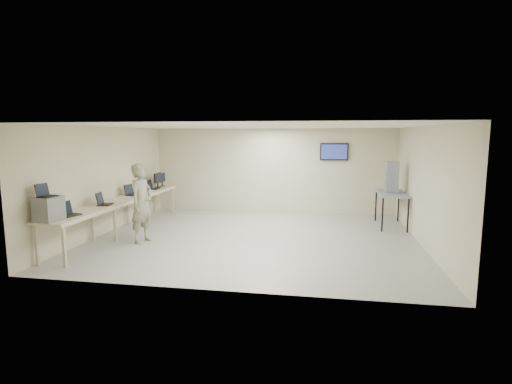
% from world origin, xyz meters
% --- Properties ---
extents(room, '(8.01, 7.01, 2.81)m').
position_xyz_m(room, '(0.03, 0.06, 1.41)').
color(room, '#AAAAAA').
rests_on(room, ground).
extents(workbench, '(0.76, 6.00, 0.90)m').
position_xyz_m(workbench, '(-3.59, 0.00, 0.83)').
color(workbench, beige).
rests_on(workbench, ground).
extents(equipment_box, '(0.46, 0.51, 0.48)m').
position_xyz_m(equipment_box, '(-3.65, -2.75, 1.14)').
color(equipment_box, slate).
rests_on(equipment_box, workbench).
extents(laptop_on_box, '(0.32, 0.36, 0.26)m').
position_xyz_m(laptop_on_box, '(-3.70, -2.75, 1.45)').
color(laptop_on_box, black).
rests_on(laptop_on_box, equipment_box).
extents(laptop_0, '(0.40, 0.44, 0.30)m').
position_xyz_m(laptop_0, '(-3.61, -2.22, 0.98)').
color(laptop_0, black).
rests_on(laptop_0, workbench).
extents(laptop_1, '(0.37, 0.43, 0.30)m').
position_xyz_m(laptop_1, '(-3.59, -0.90, 0.98)').
color(laptop_1, black).
rests_on(laptop_1, workbench).
extents(laptop_2, '(0.39, 0.43, 0.30)m').
position_xyz_m(laptop_2, '(-3.67, 0.72, 0.98)').
color(laptop_2, black).
rests_on(laptop_2, workbench).
extents(laptop_3, '(0.34, 0.40, 0.29)m').
position_xyz_m(laptop_3, '(-3.61, 2.00, 0.97)').
color(laptop_3, black).
rests_on(laptop_3, workbench).
extents(monitor_near, '(0.21, 0.48, 0.47)m').
position_xyz_m(monitor_near, '(-3.60, 2.40, 1.18)').
color(monitor_near, black).
rests_on(monitor_near, workbench).
extents(monitor_far, '(0.19, 0.44, 0.43)m').
position_xyz_m(monitor_far, '(-3.60, 2.75, 1.16)').
color(monitor_far, black).
rests_on(monitor_far, workbench).
extents(soldier, '(0.59, 0.77, 1.92)m').
position_xyz_m(soldier, '(-2.62, -0.82, 0.96)').
color(soldier, slate).
rests_on(soldier, ground).
extents(side_table, '(0.76, 1.62, 0.97)m').
position_xyz_m(side_table, '(3.60, 1.96, 0.90)').
color(side_table, gray).
rests_on(side_table, ground).
extents(storage_bins, '(0.33, 0.37, 0.87)m').
position_xyz_m(storage_bins, '(3.58, 1.96, 1.41)').
color(storage_bins, '#8E9AA9').
rests_on(storage_bins, side_table).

